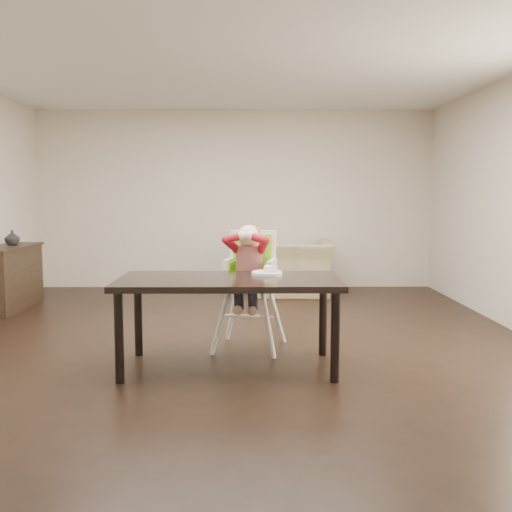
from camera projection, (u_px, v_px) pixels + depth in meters
The scene contains 8 objects.
ground at pixel (226, 347), 5.37m from camera, with size 7.00×7.00×0.00m, color black.
room_walls at pixel (225, 147), 5.17m from camera, with size 6.02×7.02×2.71m.
dining_table at pixel (229, 288), 4.65m from camera, with size 1.80×0.90×0.75m.
high_chair at pixel (250, 261), 5.26m from camera, with size 0.57×0.57×1.15m.
plate at pixel (268, 272), 4.84m from camera, with size 0.29×0.29×0.07m.
armchair at pixel (289, 259), 8.11m from camera, with size 1.18×0.77×1.03m, color tan.
sideboard at pixel (9, 277), 7.11m from camera, with size 0.44×1.26×0.79m.
vase at pixel (12, 238), 7.19m from camera, with size 0.18×0.19×0.18m, color #99999E.
Camera 1 is at (0.24, -5.25, 1.43)m, focal length 40.00 mm.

